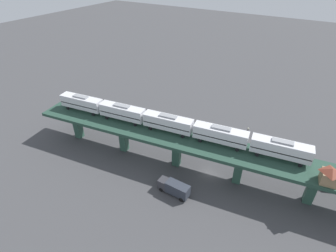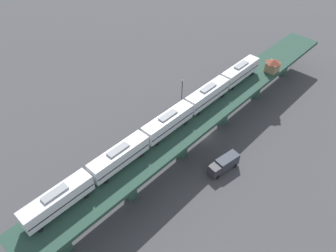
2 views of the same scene
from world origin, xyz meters
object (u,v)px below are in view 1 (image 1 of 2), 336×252
Objects in this scene: street_car_green at (332,185)px; street_car_white at (291,171)px; subway_train at (168,122)px; delivery_truck at (174,188)px; street_lamp at (247,137)px; street_car_black at (207,144)px; signal_hut at (330,175)px.

street_car_green is 8.68m from street_car_white.
subway_train is at bearing -70.01° from street_car_white.
street_lamp reaches higher than delivery_truck.
street_car_black is at bearing -178.19° from delivery_truck.
street_car_white is 13.39m from street_lamp.
street_car_green is 1.00× the size of street_car_black.
subway_train is 17.12× the size of signal_hut.
subway_train is 8.58× the size of delivery_truck.
signal_hut is 0.76× the size of street_car_green.
street_car_green is (-9.93, 37.00, -10.01)m from subway_train.
subway_train is 39.60m from street_car_green.
signal_hut is 14.47m from street_car_white.
street_lamp is at bearing 131.17° from subway_train.
street_car_green is at bearing 105.02° from subway_train.
street_car_white is (-9.36, -6.00, -9.27)m from signal_hut.
street_car_green and street_car_black have the same top height.
delivery_truck is at bearing -56.59° from street_car_green.
signal_hut is 0.50× the size of delivery_truck.
signal_hut reaches higher than street_car_green.
signal_hut is 23.37m from street_lamp.
street_car_green is 0.68× the size of street_lamp.
delivery_truck reaches higher than street_car_green.
subway_train is at bearing -48.83° from street_lamp.
street_lamp is at bearing -100.37° from street_car_green.
street_car_white is (-10.31, 28.33, -10.01)m from subway_train.
delivery_truck is (9.62, 7.38, -9.19)m from subway_train.
street_car_black is at bearing -107.51° from signal_hut.
street_lamp reaches higher than street_car_green.
signal_hut is 30.35m from street_car_black.
street_car_black is 10.44m from street_lamp.
street_car_white is at bearing 109.99° from subway_train.
street_lamp is (-3.88, -21.21, 3.17)m from street_car_green.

